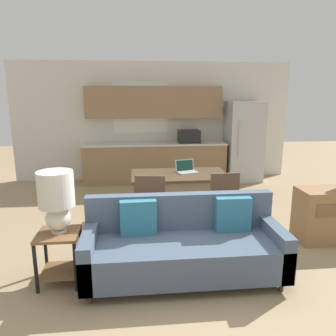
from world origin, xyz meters
name	(u,v)px	position (x,y,z in m)	size (l,w,h in m)	color
ground_plane	(181,287)	(0.00, 0.00, 0.00)	(20.00, 20.00, 0.00)	#9E8460
wall_back	(153,121)	(0.00, 4.63, 1.36)	(6.40, 0.07, 2.70)	silver
kitchen_counter	(155,145)	(0.01, 4.33, 0.84)	(3.24, 0.65, 2.15)	#8E704C
refrigerator	(244,141)	(2.05, 4.23, 0.91)	(0.78, 0.73, 1.82)	#B7BABC
dining_table	(179,178)	(0.25, 2.00, 0.67)	(1.53, 0.87, 0.73)	brown
couch	(183,246)	(0.05, 0.24, 0.35)	(2.14, 0.80, 0.88)	#3D2D1E
side_table	(59,249)	(-1.28, 0.25, 0.38)	(0.43, 0.43, 0.57)	brown
table_lamp	(56,197)	(-1.27, 0.29, 0.95)	(0.37, 0.37, 0.66)	silver
credenza	(336,215)	(2.28, 0.93, 0.37)	(1.07, 0.46, 0.74)	olive
dining_chair_near_left	(151,204)	(-0.25, 1.17, 0.52)	(0.47, 0.47, 0.96)	brown
dining_chair_near_right	(222,201)	(0.74, 1.21, 0.52)	(0.44, 0.44, 0.96)	brown
laptop	(186,169)	(0.38, 2.12, 0.78)	(0.37, 0.33, 0.20)	#B7BABC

